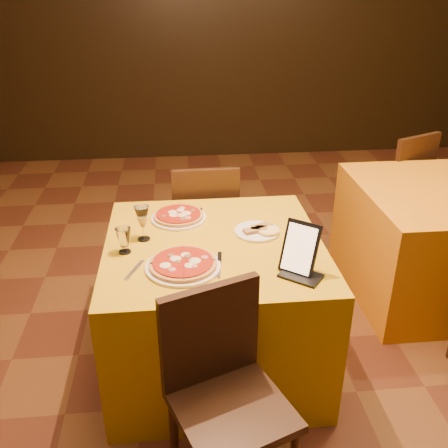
{
  "coord_description": "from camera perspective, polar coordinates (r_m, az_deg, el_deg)",
  "views": [
    {
      "loc": [
        -0.52,
        -2.31,
        1.96
      ],
      "look_at": [
        -0.29,
        -0.11,
        0.86
      ],
      "focal_mm": 40.0,
      "sensor_mm": 36.0,
      "label": 1
    }
  ],
  "objects": [
    {
      "name": "side_table",
      "position": [
        3.62,
        23.27,
        -1.8
      ],
      "size": [
        1.1,
        1.1,
        0.75
      ],
      "primitive_type": "cube",
      "color": "orange",
      "rests_on": "floor"
    },
    {
      "name": "chair_main_near",
      "position": [
        2.06,
        0.92,
        -20.42
      ],
      "size": [
        0.57,
        0.57,
        0.91
      ],
      "primitive_type": null,
      "rotation": [
        0.0,
        0.0,
        0.37
      ],
      "color": "black",
      "rests_on": "floor"
    },
    {
      "name": "wall_back",
      "position": [
        5.86,
        -0.78,
        20.99
      ],
      "size": [
        6.0,
        0.01,
        2.8
      ],
      "primitive_type": "cube",
      "color": "black",
      "rests_on": "floor"
    },
    {
      "name": "wine_glass",
      "position": [
        2.55,
        -9.28,
        0.13
      ],
      "size": [
        0.09,
        0.09,
        0.19
      ],
      "primitive_type": null,
      "rotation": [
        0.0,
        0.0,
        -0.14
      ],
      "color": "#EEDA87",
      "rests_on": "main_table"
    },
    {
      "name": "chair_main_far",
      "position": [
        3.4,
        -2.28,
        0.14
      ],
      "size": [
        0.45,
        0.45,
        0.91
      ],
      "primitive_type": null,
      "rotation": [
        0.0,
        0.0,
        3.16
      ],
      "color": "black",
      "rests_on": "floor"
    },
    {
      "name": "pizza_near",
      "position": [
        2.32,
        -4.71,
        -4.68
      ],
      "size": [
        0.35,
        0.35,
        0.03
      ],
      "rotation": [
        0.0,
        0.0,
        -0.37
      ],
      "color": "white",
      "rests_on": "main_table"
    },
    {
      "name": "main_table",
      "position": [
        2.73,
        -1.1,
        -9.01
      ],
      "size": [
        1.1,
        1.1,
        0.75
      ],
      "primitive_type": "cube",
      "color": "gold",
      "rests_on": "floor"
    },
    {
      "name": "pizza_far",
      "position": [
        2.77,
        -5.22,
        0.84
      ],
      "size": [
        0.31,
        0.31,
        0.03
      ],
      "rotation": [
        0.0,
        0.0,
        -0.28
      ],
      "color": "white",
      "rests_on": "main_table"
    },
    {
      "name": "floor",
      "position": [
        3.08,
        5.37,
        -13.36
      ],
      "size": [
        6.0,
        7.0,
        0.01
      ],
      "primitive_type": "cube",
      "color": "#5E2D19",
      "rests_on": "ground"
    },
    {
      "name": "fork_far",
      "position": [
        2.83,
        -2.8,
        1.23
      ],
      "size": [
        0.04,
        0.14,
        0.01
      ],
      "primitive_type": "cube",
      "rotation": [
        0.0,
        0.0,
        1.37
      ],
      "color": "silver",
      "rests_on": "main_table"
    },
    {
      "name": "knife",
      "position": [
        2.31,
        -0.55,
        -4.99
      ],
      "size": [
        0.04,
        0.19,
        0.01
      ],
      "primitive_type": "cube",
      "rotation": [
        0.0,
        0.0,
        1.46
      ],
      "color": "silver",
      "rests_on": "main_table"
    },
    {
      "name": "cutlet_dish",
      "position": [
        2.62,
        3.79,
        -0.74
      ],
      "size": [
        0.24,
        0.24,
        0.03
      ],
      "rotation": [
        0.0,
        0.0,
        0.23
      ],
      "color": "white",
      "rests_on": "main_table"
    },
    {
      "name": "water_glass",
      "position": [
        2.46,
        -11.38,
        -1.87
      ],
      "size": [
        0.08,
        0.08,
        0.13
      ],
      "primitive_type": null,
      "rotation": [
        0.0,
        0.0,
        0.41
      ],
      "color": "white",
      "rests_on": "main_table"
    },
    {
      "name": "chair_side_far",
      "position": [
        4.24,
        18.6,
        4.26
      ],
      "size": [
        0.54,
        0.54,
        0.91
      ],
      "primitive_type": null,
      "rotation": [
        0.0,
        0.0,
        3.56
      ],
      "color": "black",
      "rests_on": "floor"
    },
    {
      "name": "tablet",
      "position": [
        2.26,
        8.66,
        -2.74
      ],
      "size": [
        0.19,
        0.18,
        0.23
      ],
      "primitive_type": "cube",
      "rotation": [
        -0.35,
        0.0,
        -0.67
      ],
      "color": "black",
      "rests_on": "main_table"
    },
    {
      "name": "fork_near",
      "position": [
        2.33,
        -10.17,
        -5.18
      ],
      "size": [
        0.09,
        0.17,
        0.01
      ],
      "primitive_type": "cube",
      "rotation": [
        0.0,
        0.0,
        1.17
      ],
      "color": "#ABACB1",
      "rests_on": "main_table"
    }
  ]
}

